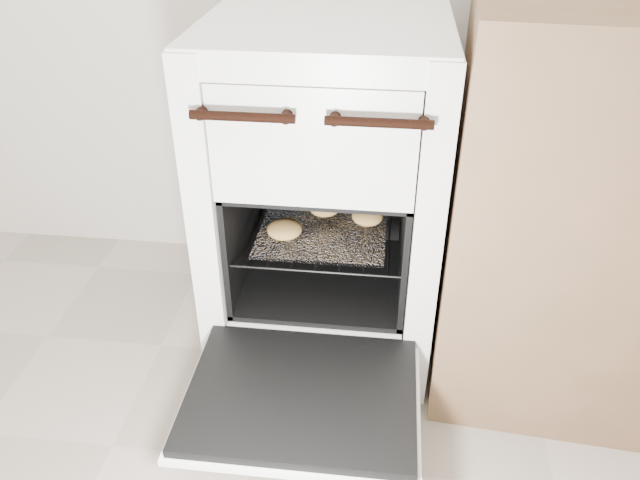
{
  "coord_description": "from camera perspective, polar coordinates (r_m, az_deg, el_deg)",
  "views": [
    {
      "loc": [
        0.26,
        -0.21,
        1.18
      ],
      "look_at": [
        0.11,
        1.05,
        0.37
      ],
      "focal_mm": 35.0,
      "sensor_mm": 36.0,
      "label": 1
    }
  ],
  "objects": [
    {
      "name": "oven_rack",
      "position": [
        1.58,
        0.31,
        0.95
      ],
      "size": [
        0.41,
        0.39,
        0.01
      ],
      "color": "black",
      "rests_on": "stove"
    },
    {
      "name": "baked_rolls",
      "position": [
        1.57,
        0.24,
        1.95
      ],
      "size": [
        0.31,
        0.23,
        0.04
      ],
      "color": "tan",
      "rests_on": "foil_sheet"
    },
    {
      "name": "foil_sheet",
      "position": [
        1.56,
        0.24,
        0.77
      ],
      "size": [
        0.32,
        0.28,
        0.01
      ],
      "primitive_type": "cube",
      "color": "white",
      "rests_on": "oven_rack"
    },
    {
      "name": "stove",
      "position": [
        1.6,
        0.57,
        3.97
      ],
      "size": [
        0.56,
        0.62,
        0.85
      ],
      "color": "silver",
      "rests_on": "ground"
    },
    {
      "name": "oven_door",
      "position": [
        1.37,
        -1.69,
        -14.11
      ],
      "size": [
        0.5,
        0.39,
        0.04
      ],
      "color": "black",
      "rests_on": "stove"
    }
  ]
}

